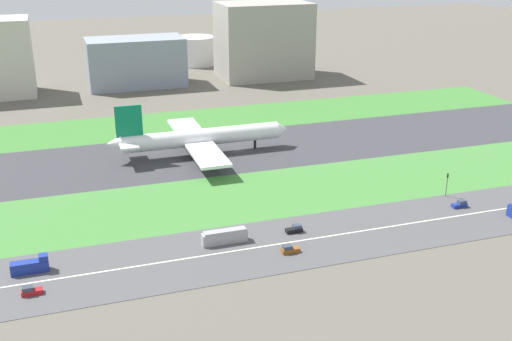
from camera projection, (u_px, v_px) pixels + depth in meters
ground_plane at (238, 150)px, 224.99m from camera, size 800.00×800.00×0.00m
runway at (238, 150)px, 224.97m from camera, size 280.00×46.00×0.10m
grass_median_north at (210, 120)px, 261.33m from camera, size 280.00×36.00×0.10m
grass_median_south at (277, 192)px, 188.62m from camera, size 280.00×36.00×0.10m
highway at (320, 238)px, 160.24m from camera, size 280.00×28.00×0.10m
highway_centerline at (320, 237)px, 160.22m from camera, size 266.00×0.50×0.01m
airliner at (197, 138)px, 218.42m from camera, size 65.00×56.00×19.70m
truck_1 at (31, 266)px, 143.34m from camera, size 8.40×2.50×4.00m
car_2 at (295, 229)px, 162.88m from camera, size 4.40×1.80×2.00m
car_4 at (290, 249)px, 152.43m from camera, size 4.40×1.80×2.00m
car_0 at (460, 204)px, 177.85m from camera, size 4.40×1.80×2.00m
car_1 at (31, 291)px, 134.72m from camera, size 4.40×1.80×2.00m
bus_0 at (225, 237)px, 156.95m from camera, size 11.60×2.50×3.50m
traffic_light at (447, 183)px, 183.95m from camera, size 0.36×0.50×7.20m
hangar_building at (136, 62)px, 316.03m from camera, size 48.22×24.55×24.36m
office_tower at (263, 40)px, 333.53m from camera, size 47.56×31.18×39.50m
fuel_tank_west at (144, 56)px, 360.97m from camera, size 16.84×16.84×14.14m
fuel_tank_centre at (195, 51)px, 369.51m from camera, size 23.30×23.30×16.49m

